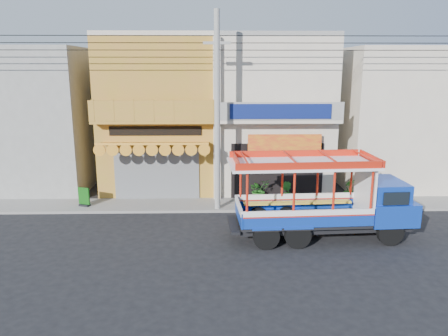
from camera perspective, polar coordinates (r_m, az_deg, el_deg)
name	(u,v)px	position (r m, az deg, el deg)	size (l,w,h in m)	color
ground	(243,237)	(17.54, 2.56, -9.02)	(90.00, 90.00, 0.00)	black
sidewalk	(238,205)	(21.28, 1.83, -4.81)	(30.00, 2.00, 0.12)	slate
shophouse_left	(162,113)	(24.47, -8.09, 7.12)	(6.00, 7.50, 8.24)	#A78325
shophouse_right	(271,113)	(24.51, 6.10, 7.19)	(6.00, 6.75, 8.24)	beige
party_pilaster	(217,122)	(21.22, -0.93, 6.06)	(0.35, 0.30, 8.00)	beige
filler_building_left	(35,119)	(26.28, -23.48, 5.91)	(6.00, 6.00, 7.60)	gray
filler_building_right	(395,118)	(26.41, 21.40, 6.12)	(6.00, 6.00, 7.60)	beige
utility_pole	(220,103)	(19.58, -0.46, 8.50)	(28.00, 0.26, 9.00)	gray
songthaew_truck	(335,199)	(17.56, 14.31, -3.88)	(7.22, 2.71, 3.32)	black
green_sign	(84,198)	(21.82, -17.80, -3.79)	(0.57, 0.43, 0.90)	black
potted_plant_a	(259,190)	(21.61, 4.59, -2.88)	(0.99, 0.86, 1.10)	#215D1A
potted_plant_b	(287,192)	(21.61, 8.22, -3.13)	(0.54, 0.44, 0.98)	#215D1A
potted_plant_c	(350,190)	(22.49, 16.10, -2.76)	(0.60, 0.60, 1.07)	#215D1A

